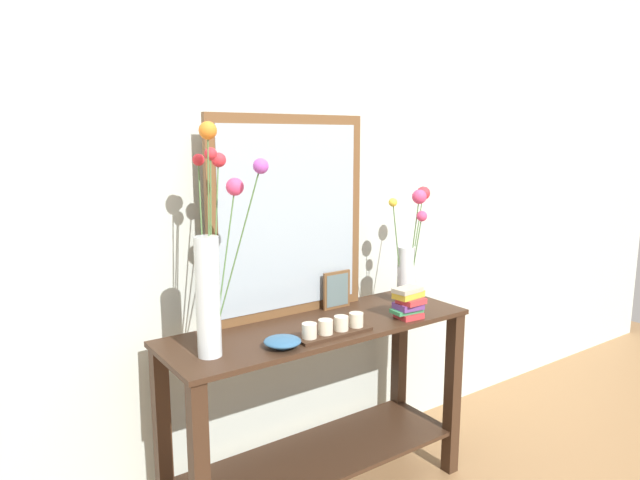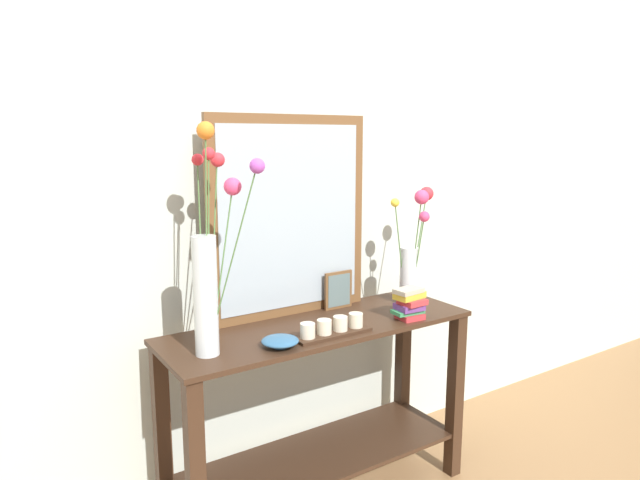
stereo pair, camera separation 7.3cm
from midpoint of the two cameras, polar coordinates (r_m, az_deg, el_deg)
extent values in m
cube|color=beige|center=(2.48, -3.41, 6.34)|extent=(6.40, 0.08, 2.70)
cube|color=#382316|center=(2.31, 0.92, -8.73)|extent=(1.29, 0.43, 0.02)
cube|color=#382316|center=(2.56, 0.88, -20.88)|extent=(1.23, 0.39, 0.02)
cube|color=#382316|center=(2.71, 14.22, -14.97)|extent=(0.06, 0.06, 0.76)
cube|color=#382316|center=(2.37, -14.68, -18.83)|extent=(0.06, 0.06, 0.76)
cube|color=#382316|center=(2.94, 9.04, -12.73)|extent=(0.06, 0.06, 0.76)
cube|color=brown|center=(2.35, -2.17, 2.32)|extent=(0.73, 0.03, 0.84)
cube|color=#9EADB7|center=(2.34, -1.98, 2.28)|extent=(0.65, 0.00, 0.76)
cylinder|color=silver|center=(1.97, -10.41, -5.60)|extent=(0.08, 0.08, 0.42)
cylinder|color=#4C753D|center=(1.97, -8.81, -2.86)|extent=(0.10, 0.01, 0.56)
sphere|color=#EA4275|center=(1.94, -7.72, 5.36)|extent=(0.06, 0.06, 0.06)
cylinder|color=#4C753D|center=(1.91, -7.81, -2.11)|extent=(0.14, 0.14, 0.64)
sphere|color=#B24CB7|center=(1.84, -5.20, 7.44)|extent=(0.05, 0.05, 0.05)
cylinder|color=#4C753D|center=(2.01, -10.86, -1.38)|extent=(0.06, 0.15, 0.65)
sphere|color=red|center=(2.05, -11.22, 7.94)|extent=(0.04, 0.04, 0.04)
cylinder|color=#4C753D|center=(1.96, -10.09, -1.28)|extent=(0.05, 0.05, 0.67)
sphere|color=red|center=(1.95, -10.09, 8.56)|extent=(0.04, 0.04, 0.04)
cylinder|color=#4C753D|center=(2.01, -9.61, -1.36)|extent=(0.09, 0.10, 0.65)
sphere|color=red|center=(2.03, -9.25, 7.98)|extent=(0.05, 0.05, 0.05)
cylinder|color=#4C753D|center=(1.94, -10.29, -0.31)|extent=(0.04, 0.03, 0.75)
sphere|color=orange|center=(1.92, -10.37, 10.80)|extent=(0.06, 0.06, 0.06)
cylinder|color=silver|center=(2.59, 9.70, -3.57)|extent=(0.08, 0.08, 0.26)
cylinder|color=#4C753D|center=(2.55, 10.60, -1.90)|extent=(0.01, 0.07, 0.39)
sphere|color=#EA4275|center=(2.49, 11.30, 2.33)|extent=(0.05, 0.05, 0.05)
cylinder|color=#4C753D|center=(2.60, 10.64, -0.65)|extent=(0.09, 0.01, 0.48)
sphere|color=red|center=(2.60, 11.49, 4.60)|extent=(0.06, 0.06, 0.06)
cylinder|color=#4C753D|center=(2.54, 10.39, -0.96)|extent=(0.02, 0.08, 0.47)
sphere|color=#EA4275|center=(2.47, 11.05, 4.26)|extent=(0.06, 0.06, 0.06)
cylinder|color=#4C753D|center=(2.53, 8.89, -1.21)|extent=(0.10, 0.03, 0.45)
sphere|color=yellow|center=(2.45, 8.42, 3.75)|extent=(0.04, 0.04, 0.04)
cube|color=#382316|center=(2.19, 2.22, -9.40)|extent=(0.32, 0.09, 0.01)
cylinder|color=beige|center=(2.12, -0.25, -9.11)|extent=(0.06, 0.06, 0.05)
cylinder|color=beige|center=(2.16, 1.42, -8.75)|extent=(0.06, 0.06, 0.05)
cylinder|color=beige|center=(2.20, 3.02, -8.39)|extent=(0.06, 0.06, 0.05)
cylinder|color=beige|center=(2.24, 4.57, -8.05)|extent=(0.06, 0.06, 0.05)
cube|color=brown|center=(2.50, 2.70, -5.05)|extent=(0.14, 0.01, 0.17)
cube|color=slate|center=(2.49, 2.79, -5.09)|extent=(0.11, 0.00, 0.14)
cylinder|color=#2D5B84|center=(2.07, -3.00, -10.62)|extent=(0.05, 0.05, 0.01)
ellipsoid|color=#2D5B84|center=(2.07, -3.01, -10.11)|extent=(0.14, 0.14, 0.03)
cube|color=#C63338|center=(2.41, 9.91, -7.56)|extent=(0.11, 0.09, 0.02)
cube|color=#388E56|center=(2.40, 9.70, -7.11)|extent=(0.13, 0.08, 0.02)
cube|color=#663884|center=(2.40, 9.86, -6.64)|extent=(0.11, 0.10, 0.03)
cube|color=#C63338|center=(2.39, 10.15, -6.13)|extent=(0.10, 0.09, 0.02)
cube|color=gold|center=(2.39, 9.89, -5.52)|extent=(0.14, 0.09, 0.03)
cube|color=#B2A893|center=(2.37, 9.78, -5.06)|extent=(0.13, 0.09, 0.02)
camera|label=1|loc=(0.04, -89.05, 0.17)|focal=31.78mm
camera|label=2|loc=(0.04, 90.95, -0.17)|focal=31.78mm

